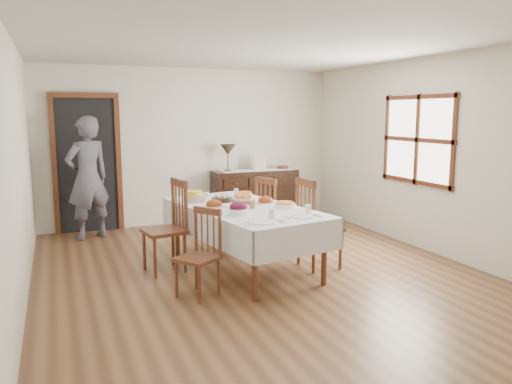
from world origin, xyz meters
name	(u,v)px	position (x,y,z in m)	size (l,w,h in m)	color
ground	(259,272)	(0.00, 0.00, 0.00)	(6.00, 6.00, 0.00)	brown
room_shell	(235,132)	(-0.15, 0.42, 1.64)	(5.02, 6.02, 2.65)	silver
dining_table	(244,214)	(-0.12, 0.19, 0.68)	(1.52, 2.40, 0.77)	white
chair_left_near	(200,252)	(-0.84, -0.45, 0.46)	(0.52, 0.52, 0.90)	#592C18
chair_left_far	(168,225)	(-0.97, 0.49, 0.55)	(0.52, 0.52, 1.09)	#592C18
chair_right_near	(316,223)	(0.71, -0.07, 0.55)	(0.47, 0.47, 1.10)	#592C18
chair_right_far	(273,213)	(0.55, 0.85, 0.51)	(0.54, 0.54, 1.01)	#592C18
sideboard	(255,195)	(1.04, 2.72, 0.44)	(1.47, 0.54, 0.88)	black
person	(88,174)	(-1.73, 2.45, 0.97)	(0.61, 0.39, 1.95)	#53525E
bread_basket	(243,201)	(-0.14, 0.15, 0.84)	(0.27, 0.27, 0.17)	brown
egg_basket	(222,199)	(-0.25, 0.61, 0.80)	(0.26, 0.26, 0.10)	black
ham_platter_a	(214,205)	(-0.46, 0.29, 0.80)	(0.30, 0.30, 0.11)	white
ham_platter_b	(266,201)	(0.20, 0.28, 0.80)	(0.28, 0.28, 0.11)	white
beet_bowl	(238,209)	(-0.34, -0.23, 0.83)	(0.22, 0.22, 0.15)	white
carrot_bowl	(245,195)	(0.10, 0.73, 0.81)	(0.22, 0.22, 0.09)	white
pineapple_bowl	(194,197)	(-0.58, 0.74, 0.83)	(0.26, 0.26, 0.14)	tan
casserole_dish	(285,205)	(0.31, -0.04, 0.80)	(0.26, 0.26, 0.07)	white
butter_dish	(242,208)	(-0.23, -0.06, 0.80)	(0.15, 0.11, 0.07)	white
setting_left	(266,219)	(-0.19, -0.65, 0.79)	(0.44, 0.31, 0.10)	white
setting_right	(304,214)	(0.29, -0.55, 0.79)	(0.44, 0.31, 0.10)	white
glass_far_a	(206,196)	(-0.39, 0.84, 0.81)	(0.07, 0.07, 0.09)	silver
glass_far_b	(236,192)	(0.07, 0.99, 0.81)	(0.06, 0.06, 0.09)	silver
runner	(257,170)	(1.07, 2.69, 0.89)	(1.30, 0.35, 0.01)	white
table_lamp	(228,151)	(0.54, 2.71, 1.24)	(0.26, 0.26, 0.46)	brown
picture_frame	(260,162)	(1.12, 2.70, 1.02)	(0.22, 0.08, 0.28)	beige
deco_bowl	(283,167)	(1.57, 2.71, 0.91)	(0.20, 0.20, 0.06)	#592C18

